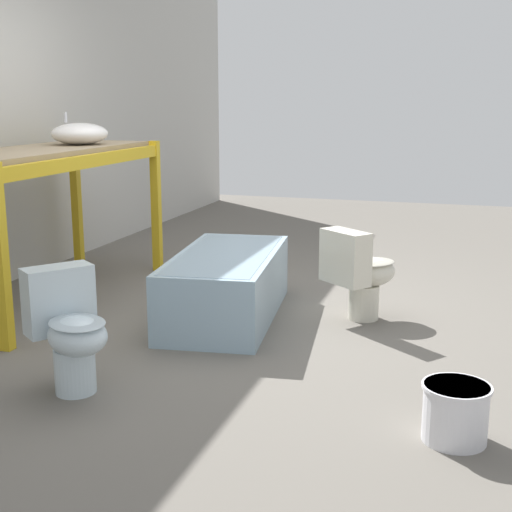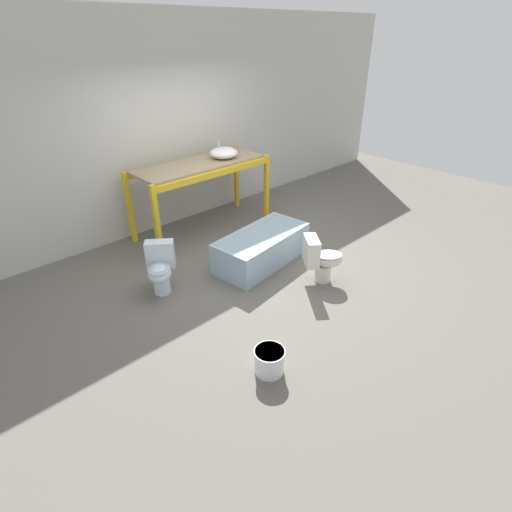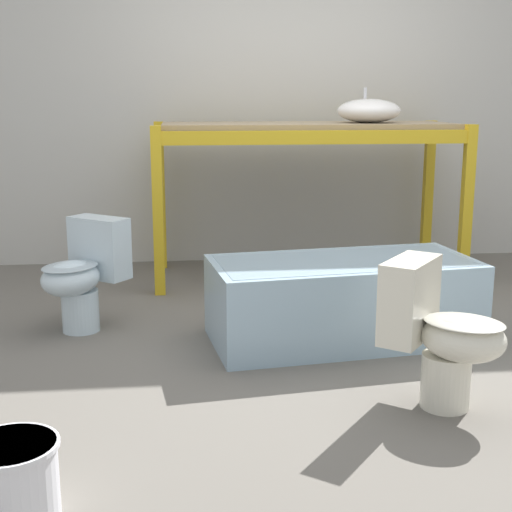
# 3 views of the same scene
# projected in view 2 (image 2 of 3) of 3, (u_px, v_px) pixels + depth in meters

# --- Properties ---
(ground_plane) EXTENTS (12.00, 12.00, 0.00)m
(ground_plane) POSITION_uv_depth(u_px,v_px,m) (251.00, 258.00, 5.81)
(ground_plane) COLOR #666059
(warehouse_wall_rear) EXTENTS (10.80, 0.08, 3.20)m
(warehouse_wall_rear) POSITION_uv_depth(u_px,v_px,m) (168.00, 125.00, 6.22)
(warehouse_wall_rear) COLOR beige
(warehouse_wall_rear) RESTS_ON ground_plane
(shelving_rack) EXTENTS (2.19, 0.85, 1.12)m
(shelving_rack) POSITION_uv_depth(u_px,v_px,m) (200.00, 173.00, 6.18)
(shelving_rack) COLOR gold
(shelving_rack) RESTS_ON ground_plane
(sink_basin) EXTENTS (0.45, 0.43, 0.25)m
(sink_basin) POSITION_uv_depth(u_px,v_px,m) (224.00, 153.00, 6.28)
(sink_basin) COLOR white
(sink_basin) RESTS_ON shelving_rack
(bathtub_main) EXTENTS (1.49, 0.83, 0.45)m
(bathtub_main) POSITION_uv_depth(u_px,v_px,m) (262.00, 246.00, 5.60)
(bathtub_main) COLOR #99B7CC
(bathtub_main) RESTS_ON ground_plane
(toilet_near) EXTENTS (0.59, 0.56, 0.63)m
(toilet_near) POSITION_uv_depth(u_px,v_px,m) (321.00, 259.00, 5.13)
(toilet_near) COLOR silver
(toilet_near) RESTS_ON ground_plane
(toilet_far) EXTENTS (0.55, 0.59, 0.63)m
(toilet_far) POSITION_uv_depth(u_px,v_px,m) (160.00, 268.00, 4.93)
(toilet_far) COLOR silver
(toilet_far) RESTS_ON ground_plane
(bucket_white) EXTENTS (0.30, 0.30, 0.26)m
(bucket_white) POSITION_uv_depth(u_px,v_px,m) (269.00, 361.00, 3.83)
(bucket_white) COLOR silver
(bucket_white) RESTS_ON ground_plane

